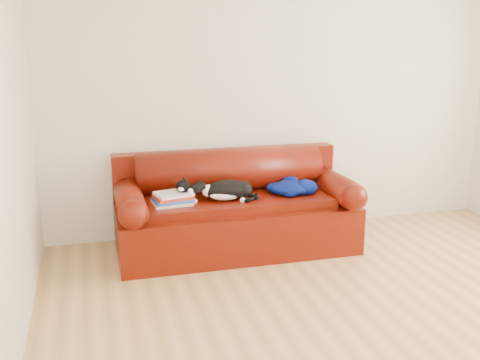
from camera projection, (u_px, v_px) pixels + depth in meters
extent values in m
plane|color=olive|center=(370.00, 318.00, 3.85)|extent=(4.50, 4.50, 0.00)
cube|color=beige|center=(279.00, 98.00, 5.39)|extent=(4.50, 0.02, 2.60)
cube|color=#431002|center=(236.00, 227.00, 5.05)|extent=(2.10, 0.90, 0.42)
cube|color=#431002|center=(237.00, 203.00, 4.95)|extent=(1.66, 0.62, 0.10)
cylinder|color=black|center=(135.00, 271.00, 4.56)|extent=(0.06, 0.06, 0.05)
cylinder|color=black|center=(345.00, 249.00, 5.03)|extent=(0.06, 0.06, 0.05)
cylinder|color=black|center=(129.00, 243.00, 5.17)|extent=(0.06, 0.06, 0.05)
cylinder|color=black|center=(317.00, 226.00, 5.64)|extent=(0.06, 0.06, 0.05)
cube|color=#431002|center=(226.00, 193.00, 5.34)|extent=(2.10, 0.18, 0.85)
cylinder|color=#431002|center=(229.00, 170.00, 5.17)|extent=(1.70, 0.40, 0.40)
cylinder|color=#431002|center=(129.00, 199.00, 4.74)|extent=(0.24, 0.88, 0.24)
sphere|color=#431002|center=(134.00, 215.00, 4.32)|extent=(0.24, 0.24, 0.24)
cylinder|color=#431002|center=(332.00, 184.00, 5.21)|extent=(0.24, 0.88, 0.24)
sphere|color=#431002|center=(354.00, 197.00, 4.79)|extent=(0.24, 0.24, 0.24)
cube|color=beige|center=(173.00, 202.00, 4.74)|extent=(0.34, 0.27, 0.02)
cube|color=white|center=(173.00, 202.00, 4.74)|extent=(0.33, 0.26, 0.02)
cube|color=#1F4EA9|center=(173.00, 200.00, 4.73)|extent=(0.34, 0.28, 0.02)
cube|color=white|center=(173.00, 200.00, 4.73)|extent=(0.33, 0.27, 0.02)
cube|color=red|center=(173.00, 197.00, 4.72)|extent=(0.34, 0.29, 0.02)
cube|color=white|center=(173.00, 197.00, 4.72)|extent=(0.33, 0.27, 0.02)
cube|color=silver|center=(172.00, 194.00, 4.72)|extent=(0.34, 0.29, 0.02)
cube|color=white|center=(172.00, 194.00, 4.72)|extent=(0.32, 0.27, 0.02)
ellipsoid|color=black|center=(228.00, 190.00, 4.84)|extent=(0.45, 0.29, 0.17)
ellipsoid|color=white|center=(226.00, 195.00, 4.80)|extent=(0.31, 0.18, 0.11)
ellipsoid|color=white|center=(209.00, 191.00, 4.80)|extent=(0.14, 0.13, 0.11)
ellipsoid|color=black|center=(242.00, 191.00, 4.87)|extent=(0.20, 0.20, 0.15)
ellipsoid|color=black|center=(196.00, 185.00, 4.80)|extent=(0.14, 0.13, 0.11)
ellipsoid|color=white|center=(194.00, 187.00, 4.77)|extent=(0.07, 0.06, 0.04)
sphere|color=#BF7272|center=(193.00, 187.00, 4.76)|extent=(0.01, 0.01, 0.01)
cone|color=black|center=(197.00, 180.00, 4.76)|extent=(0.05, 0.05, 0.05)
cone|color=black|center=(197.00, 178.00, 4.82)|extent=(0.05, 0.05, 0.05)
cylinder|color=black|center=(253.00, 196.00, 4.86)|extent=(0.07, 0.15, 0.04)
sphere|color=white|center=(205.00, 199.00, 4.80)|extent=(0.04, 0.04, 0.04)
sphere|color=white|center=(243.00, 200.00, 4.77)|extent=(0.04, 0.04, 0.04)
ellipsoid|color=#030240|center=(290.00, 187.00, 5.03)|extent=(0.36, 0.33, 0.12)
ellipsoid|color=#030240|center=(305.00, 187.00, 5.02)|extent=(0.23, 0.19, 0.14)
ellipsoid|color=#030240|center=(279.00, 188.00, 5.07)|extent=(0.22, 0.26, 0.09)
ellipsoid|color=#030240|center=(290.00, 183.00, 5.14)|extent=(0.19, 0.15, 0.14)
ellipsoid|color=#030240|center=(290.00, 192.00, 4.94)|extent=(0.14, 0.15, 0.09)
ellipsoid|color=white|center=(300.00, 187.00, 4.98)|extent=(0.16, 0.06, 0.04)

